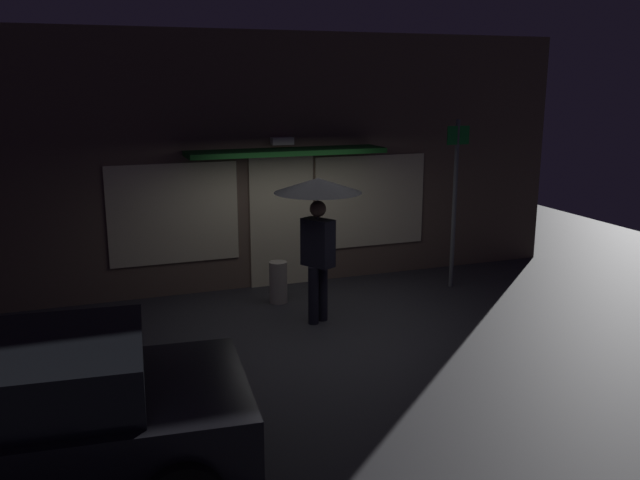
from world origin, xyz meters
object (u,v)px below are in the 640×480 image
Objects in this scene: parked_car at (9,421)px; sidewalk_bollard at (278,282)px; street_sign_post at (455,195)px; person_with_umbrella at (318,206)px.

parked_car is 5.45m from sidewalk_bollard.
street_sign_post reaches higher than sidewalk_bollard.
person_with_umbrella reaches higher than sidewalk_bollard.
person_with_umbrella is 1.75m from sidewalk_bollard.
sidewalk_bollard is (-0.28, 1.04, -1.38)m from person_with_umbrella.
person_with_umbrella is at bearing -162.64° from street_sign_post.
person_with_umbrella is 0.75× the size of street_sign_post.
street_sign_post is at bearing -3.64° from sidewalk_bollard.
person_with_umbrella is 0.52× the size of parked_car.
parked_car is 7.67m from street_sign_post.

